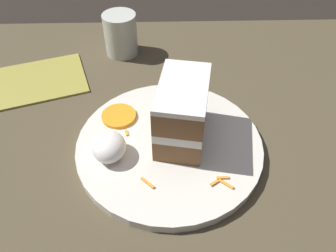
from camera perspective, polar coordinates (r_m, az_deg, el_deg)
name	(u,v)px	position (r m, az deg, el deg)	size (l,w,h in m)	color
ground_plane	(170,167)	(0.55, 0.27, -7.08)	(6.00, 6.00, 0.00)	black
dining_table	(170,161)	(0.54, 0.28, -6.18)	(0.90, 0.91, 0.03)	#4C422D
plate	(168,145)	(0.54, 0.00, -3.34)	(0.30, 0.30, 0.02)	silver
cake_slice	(182,112)	(0.51, 2.50, 2.52)	(0.14, 0.09, 0.10)	brown
cream_dollop	(109,147)	(0.51, -10.24, -3.58)	(0.06, 0.05, 0.04)	white
orange_garnish	(119,116)	(0.58, -8.57, 1.74)	(0.06, 0.06, 0.01)	orange
carrot_shreds_scatter	(182,160)	(0.50, 2.47, -5.99)	(0.20, 0.16, 0.00)	orange
drinking_glass	(121,37)	(0.75, -8.18, 15.11)	(0.07, 0.07, 0.09)	beige
menu_card	(34,81)	(0.73, -22.26, 7.20)	(0.14, 0.20, 0.00)	#9E933D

